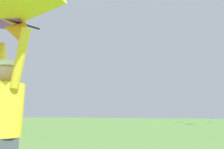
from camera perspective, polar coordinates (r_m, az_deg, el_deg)
kite_flyer_person at (r=2.54m, az=-26.81°, el=-12.09°), size 0.80×0.42×1.92m
held_stunt_kite at (r=2.74m, az=-25.96°, el=13.47°), size 1.56×1.02×0.39m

